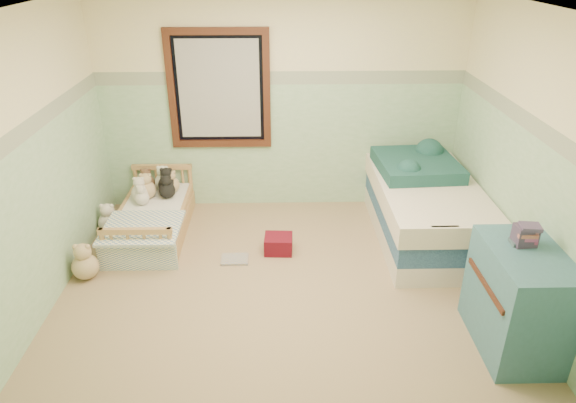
{
  "coord_description": "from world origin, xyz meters",
  "views": [
    {
      "loc": [
        -0.06,
        -4.02,
        2.91
      ],
      "look_at": [
        0.05,
        0.35,
        0.73
      ],
      "focal_mm": 32.04,
      "sensor_mm": 36.0,
      "label": 1
    }
  ],
  "objects_px": {
    "toddler_bed_frame": "(154,226)",
    "floor_book": "(235,259)",
    "red_pillow": "(278,244)",
    "plush_floor_cream": "(109,223)",
    "twin_bed_frame": "(421,227)",
    "plush_floor_tan": "(85,267)",
    "dresser": "(518,300)"
  },
  "relations": [
    {
      "from": "toddler_bed_frame",
      "to": "floor_book",
      "type": "bearing_deg",
      "value": -31.8
    },
    {
      "from": "toddler_bed_frame",
      "to": "red_pillow",
      "type": "xyz_separation_m",
      "value": [
        1.4,
        -0.42,
        -0.0
      ]
    },
    {
      "from": "plush_floor_cream",
      "to": "twin_bed_frame",
      "type": "distance_m",
      "value": 3.5
    },
    {
      "from": "toddler_bed_frame",
      "to": "red_pillow",
      "type": "bearing_deg",
      "value": -16.71
    },
    {
      "from": "plush_floor_tan",
      "to": "twin_bed_frame",
      "type": "xyz_separation_m",
      "value": [
        3.47,
        0.74,
        -0.02
      ]
    },
    {
      "from": "floor_book",
      "to": "toddler_bed_frame",
      "type": "bearing_deg",
      "value": 147.2
    },
    {
      "from": "twin_bed_frame",
      "to": "floor_book",
      "type": "xyz_separation_m",
      "value": [
        -2.05,
        -0.47,
        -0.1
      ]
    },
    {
      "from": "red_pillow",
      "to": "floor_book",
      "type": "distance_m",
      "value": 0.49
    },
    {
      "from": "plush_floor_tan",
      "to": "twin_bed_frame",
      "type": "relative_size",
      "value": 0.13
    },
    {
      "from": "floor_book",
      "to": "plush_floor_tan",
      "type": "bearing_deg",
      "value": -170.09
    },
    {
      "from": "twin_bed_frame",
      "to": "dresser",
      "type": "distance_m",
      "value": 1.8
    },
    {
      "from": "toddler_bed_frame",
      "to": "dresser",
      "type": "relative_size",
      "value": 1.66
    },
    {
      "from": "plush_floor_tan",
      "to": "floor_book",
      "type": "bearing_deg",
      "value": 10.91
    },
    {
      "from": "plush_floor_tan",
      "to": "floor_book",
      "type": "distance_m",
      "value": 1.45
    },
    {
      "from": "toddler_bed_frame",
      "to": "dresser",
      "type": "bearing_deg",
      "value": -29.84
    },
    {
      "from": "plush_floor_tan",
      "to": "red_pillow",
      "type": "relative_size",
      "value": 0.88
    },
    {
      "from": "plush_floor_cream",
      "to": "twin_bed_frame",
      "type": "relative_size",
      "value": 0.12
    },
    {
      "from": "plush_floor_tan",
      "to": "twin_bed_frame",
      "type": "height_order",
      "value": "plush_floor_tan"
    },
    {
      "from": "dresser",
      "to": "floor_book",
      "type": "height_order",
      "value": "dresser"
    },
    {
      "from": "plush_floor_tan",
      "to": "red_pillow",
      "type": "distance_m",
      "value": 1.93
    },
    {
      "from": "plush_floor_cream",
      "to": "floor_book",
      "type": "height_order",
      "value": "plush_floor_cream"
    },
    {
      "from": "plush_floor_tan",
      "to": "dresser",
      "type": "distance_m",
      "value": 3.89
    },
    {
      "from": "dresser",
      "to": "red_pillow",
      "type": "height_order",
      "value": "dresser"
    },
    {
      "from": "red_pillow",
      "to": "dresser",
      "type": "bearing_deg",
      "value": -37.92
    },
    {
      "from": "twin_bed_frame",
      "to": "toddler_bed_frame",
      "type": "bearing_deg",
      "value": 177.75
    },
    {
      "from": "plush_floor_cream",
      "to": "dresser",
      "type": "distance_m",
      "value": 4.24
    },
    {
      "from": "plush_floor_tan",
      "to": "floor_book",
      "type": "height_order",
      "value": "plush_floor_tan"
    },
    {
      "from": "toddler_bed_frame",
      "to": "floor_book",
      "type": "relative_size",
      "value": 5.24
    },
    {
      "from": "floor_book",
      "to": "red_pillow",
      "type": "bearing_deg",
      "value": 19.08
    },
    {
      "from": "plush_floor_cream",
      "to": "twin_bed_frame",
      "type": "xyz_separation_m",
      "value": [
        3.5,
        -0.16,
        -0.01
      ]
    },
    {
      "from": "red_pillow",
      "to": "plush_floor_cream",
      "type": "bearing_deg",
      "value": 166.41
    },
    {
      "from": "plush_floor_cream",
      "to": "toddler_bed_frame",
      "type": "bearing_deg",
      "value": -4.57
    }
  ]
}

